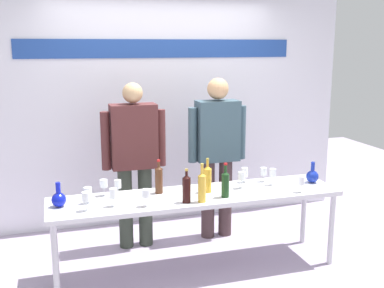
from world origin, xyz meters
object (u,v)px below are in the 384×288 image
(wine_glass_right_2, at_px, (301,181))
(wine_glass_right_3, at_px, (245,172))
(wine_glass_left_5, at_px, (113,194))
(presenter_right, at_px, (217,147))
(wine_glass_left_1, at_px, (88,192))
(wine_glass_right_1, at_px, (264,172))
(display_table, at_px, (197,200))
(wine_bottle_4, at_px, (187,188))
(presenter_left, at_px, (134,155))
(wine_bottle_2, at_px, (207,178))
(decanter_blue_right, at_px, (312,176))
(wine_glass_left_4, at_px, (146,194))
(wine_glass_right_4, at_px, (273,173))
(decanter_blue_left, at_px, (59,199))
(wine_bottle_3, at_px, (202,186))
(wine_glass_left_3, at_px, (86,197))
(wine_bottle_0, at_px, (159,179))
(wine_glass_right_0, at_px, (242,176))
(wine_bottle_1, at_px, (225,183))
(wine_glass_left_0, at_px, (118,185))
(wine_glass_left_2, at_px, (104,184))

(wine_glass_right_2, distance_m, wine_glass_right_3, 0.56)
(wine_glass_left_5, bearing_deg, presenter_right, 33.45)
(wine_glass_right_2, bearing_deg, wine_glass_right_3, 130.21)
(wine_glass_left_1, xyz_separation_m, wine_glass_right_1, (1.68, 0.16, 0.00))
(display_table, xyz_separation_m, wine_bottle_4, (-0.15, -0.18, 0.18))
(presenter_left, height_order, wine_bottle_2, presenter_left)
(wine_glass_right_1, bearing_deg, wine_bottle_4, -157.32)
(presenter_right, xyz_separation_m, wine_bottle_2, (-0.33, -0.65, -0.13))
(decanter_blue_right, bearing_deg, wine_glass_left_4, -173.17)
(presenter_right, height_order, wine_glass_right_4, presenter_right)
(decanter_blue_right, height_order, wine_bottle_4, wine_bottle_4)
(display_table, distance_m, decanter_blue_left, 1.18)
(wine_bottle_3, height_order, wine_glass_left_1, wine_bottle_3)
(presenter_right, height_order, wine_glass_right_1, presenter_right)
(wine_glass_left_1, xyz_separation_m, wine_glass_right_2, (1.86, -0.25, 0.01))
(wine_glass_left_3, bearing_deg, wine_bottle_3, -3.82)
(wine_bottle_0, distance_m, wine_glass_left_4, 0.36)
(wine_glass_right_0, distance_m, wine_glass_right_1, 0.32)
(wine_bottle_1, height_order, wine_bottle_2, wine_bottle_2)
(presenter_left, height_order, wine_bottle_1, presenter_left)
(decanter_blue_left, distance_m, wine_glass_right_4, 1.95)
(wine_glass_left_0, bearing_deg, wine_glass_left_3, -137.13)
(decanter_blue_left, xyz_separation_m, decanter_blue_right, (2.35, 0.00, -0.00))
(wine_glass_left_5, bearing_deg, wine_glass_right_1, 11.13)
(wine_glass_left_0, distance_m, wine_glass_left_5, 0.24)
(decanter_blue_left, distance_m, wine_glass_left_4, 0.71)
(wine_bottle_1, bearing_deg, wine_glass_right_1, 32.40)
(wine_bottle_2, relative_size, wine_glass_left_3, 2.01)
(wine_glass_left_2, relative_size, wine_glass_right_0, 0.95)
(wine_bottle_4, height_order, wine_glass_left_4, wine_bottle_4)
(wine_glass_left_5, bearing_deg, presenter_left, 68.11)
(wine_glass_right_0, bearing_deg, wine_glass_right_2, -29.82)
(wine_bottle_0, relative_size, wine_glass_right_4, 1.94)
(decanter_blue_left, bearing_deg, wine_bottle_3, -11.02)
(wine_bottle_0, relative_size, wine_glass_left_2, 2.09)
(presenter_left, height_order, wine_glass_left_0, presenter_left)
(decanter_blue_left, relative_size, decanter_blue_right, 1.01)
(wine_bottle_4, distance_m, wine_glass_left_4, 0.35)
(wine_glass_left_2, bearing_deg, wine_glass_left_0, -32.96)
(wine_bottle_3, xyz_separation_m, wine_glass_right_0, (0.47, 0.26, -0.02))
(decanter_blue_left, xyz_separation_m, wine_glass_left_5, (0.43, -0.12, 0.04))
(decanter_blue_right, bearing_deg, wine_glass_left_3, -175.67)
(decanter_blue_right, bearing_deg, display_table, -178.96)
(wine_glass_left_3, bearing_deg, decanter_blue_left, 142.10)
(wine_glass_right_1, bearing_deg, decanter_blue_right, -21.35)
(wine_bottle_0, bearing_deg, wine_glass_right_0, -6.11)
(wine_bottle_4, height_order, wine_glass_right_4, wine_bottle_4)
(decanter_blue_left, bearing_deg, wine_glass_right_4, 1.29)
(presenter_right, xyz_separation_m, wine_glass_right_0, (0.01, -0.63, -0.14))
(wine_glass_right_1, distance_m, wine_glass_right_3, 0.19)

